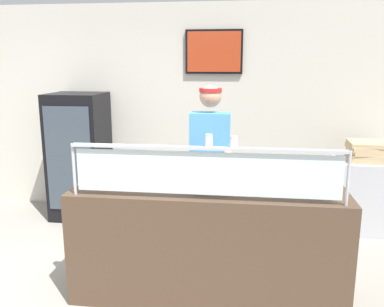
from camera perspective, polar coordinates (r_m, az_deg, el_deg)
The scene contains 12 objects.
ground_plane at distance 4.34m, azimuth 2.99°, elevation -14.32°, with size 12.00×12.00×0.00m, color gray.
shop_rear_unit at distance 5.33m, azimuth 4.34°, elevation 6.07°, with size 6.66×0.13×2.70m.
serving_counter at distance 3.54m, azimuth 2.23°, elevation -12.28°, with size 2.26×0.68×0.95m, color #4C3828.
sneeze_guard at distance 3.03m, azimuth 1.87°, elevation -1.77°, with size 2.08×0.06×0.41m.
pizza_tray at distance 3.43m, azimuth 2.61°, elevation -4.30°, with size 0.51×0.51×0.04m.
pizza_server at distance 3.41m, azimuth 1.99°, elevation -4.02°, with size 0.07×0.28×0.01m, color #ADAFB7.
parmesan_shaker at distance 2.98m, azimuth 2.37°, elevation 1.70°, with size 0.06×0.06×0.09m.
pepper_flake_shaker at distance 2.98m, azimuth 5.87°, elevation 1.53°, with size 0.06×0.06×0.09m.
worker_figure at distance 3.97m, azimuth 2.56°, elevation -1.36°, with size 0.41×0.50×1.76m.
drink_fridge at distance 5.40m, azimuth -15.47°, elevation -0.32°, with size 0.67×0.66×1.59m.
prep_shelf at distance 5.24m, azimuth 22.90°, elevation -5.48°, with size 0.70×0.55×0.85m, color #B7BABF.
pizza_box_stack at distance 5.11m, azimuth 23.36°, elevation 0.29°, with size 0.44×0.43×0.22m.
Camera 1 is at (1.41, -2.86, 1.97)m, focal length 38.09 mm.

